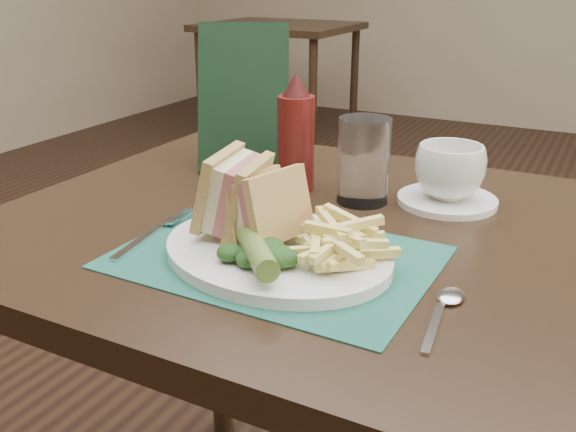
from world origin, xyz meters
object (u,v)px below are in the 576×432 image
at_px(placemat, 276,257).
at_px(drinking_glass, 364,161).
at_px(table_bg_left, 279,84).
at_px(saucer, 447,200).
at_px(check_presenter, 243,98).
at_px(coffee_cup, 450,171).
at_px(sandwich_half_b, 256,201).
at_px(ketchup_bottle, 296,132).
at_px(sandwich_half_a, 218,190).
at_px(plate, 277,252).

distance_m(placemat, drinking_glass, 0.25).
bearing_deg(table_bg_left, saucer, -57.03).
distance_m(table_bg_left, check_presenter, 3.07).
height_order(placemat, check_presenter, check_presenter).
height_order(coffee_cup, drinking_glass, drinking_glass).
bearing_deg(sandwich_half_b, table_bg_left, 134.50).
bearing_deg(placemat, check_presenter, 126.84).
xyz_separation_m(placemat, ketchup_bottle, (-0.10, 0.25, 0.09)).
bearing_deg(check_presenter, coffee_cup, -28.76).
relative_size(coffee_cup, drinking_glass, 0.80).
bearing_deg(ketchup_bottle, drinking_glass, -4.93).
bearing_deg(sandwich_half_a, coffee_cup, 40.99).
xyz_separation_m(table_bg_left, sandwich_half_b, (1.59, -2.99, 0.44)).
distance_m(table_bg_left, coffee_cup, 3.26).
height_order(placemat, sandwich_half_b, sandwich_half_b).
distance_m(placemat, sandwich_half_b, 0.07).
xyz_separation_m(table_bg_left, drinking_glass, (1.64, -2.76, 0.44)).
height_order(table_bg_left, plate, plate).
relative_size(coffee_cup, check_presenter, 0.41).
bearing_deg(placemat, plate, -45.51).
bearing_deg(saucer, ketchup_bottle, -170.05).
bearing_deg(saucer, sandwich_half_a, -129.10).
bearing_deg(plate, placemat, 145.89).
bearing_deg(check_presenter, plate, -78.72).
relative_size(ketchup_bottle, check_presenter, 0.73).
relative_size(placemat, saucer, 2.55).
bearing_deg(drinking_glass, saucer, 23.79).
relative_size(sandwich_half_a, drinking_glass, 0.82).
height_order(table_bg_left, placemat, placemat).
height_order(plate, check_presenter, check_presenter).
relative_size(plate, sandwich_half_b, 3.23).
xyz_separation_m(sandwich_half_b, ketchup_bottle, (-0.06, 0.24, 0.03)).
xyz_separation_m(table_bg_left, sandwich_half_a, (1.53, -2.99, 0.45)).
bearing_deg(plate, sandwich_half_a, -177.70).
bearing_deg(sandwich_half_a, table_bg_left, 107.20).
height_order(saucer, drinking_glass, drinking_glass).
relative_size(placemat, coffee_cup, 3.68).
relative_size(sandwich_half_b, coffee_cup, 0.89).
height_order(table_bg_left, sandwich_half_a, sandwich_half_a).
xyz_separation_m(ketchup_bottle, check_presenter, (-0.13, 0.06, 0.03)).
distance_m(placemat, sandwich_half_a, 0.11).
distance_m(table_bg_left, plate, 3.44).
relative_size(sandwich_half_b, drinking_glass, 0.71).
bearing_deg(sandwich_half_b, check_presenter, 140.17).
bearing_deg(sandwich_half_a, sandwich_half_b, -8.85).
bearing_deg(ketchup_bottle, check_presenter, 155.22).
bearing_deg(drinking_glass, sandwich_half_b, -103.51).
height_order(sandwich_half_b, coffee_cup, sandwich_half_b).
distance_m(sandwich_half_b, coffee_cup, 0.33).
bearing_deg(check_presenter, ketchup_bottle, -50.43).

